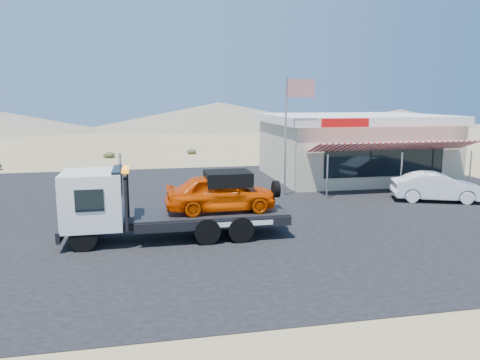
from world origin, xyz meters
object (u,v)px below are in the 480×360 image
at_px(tow_truck, 170,200).
at_px(flagpole, 290,122).
at_px(jerky_store, 353,146).
at_px(white_sedan, 437,187).

relative_size(tow_truck, flagpole, 1.29).
bearing_deg(jerky_store, flagpole, -141.21).
bearing_deg(tow_truck, white_sedan, 15.04).
bearing_deg(tow_truck, jerky_store, 41.98).
height_order(jerky_store, flagpole, flagpole).
bearing_deg(jerky_store, white_sedan, -82.14).
distance_m(white_sedan, jerky_store, 7.45).
relative_size(tow_truck, white_sedan, 1.85).
xyz_separation_m(tow_truck, flagpole, (6.38, 6.28, 2.37)).
bearing_deg(jerky_store, tow_truck, -138.02).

